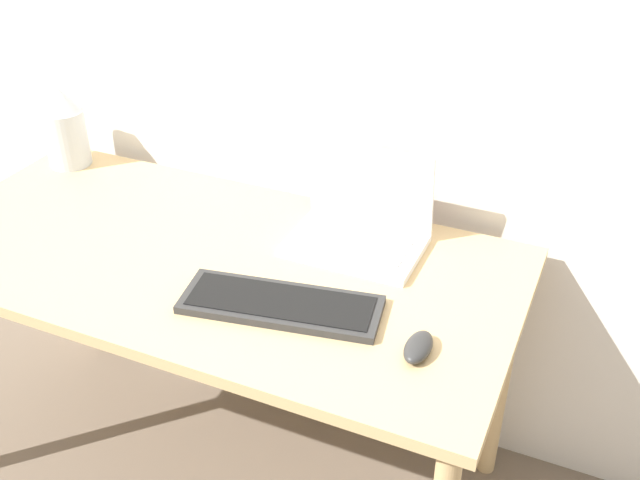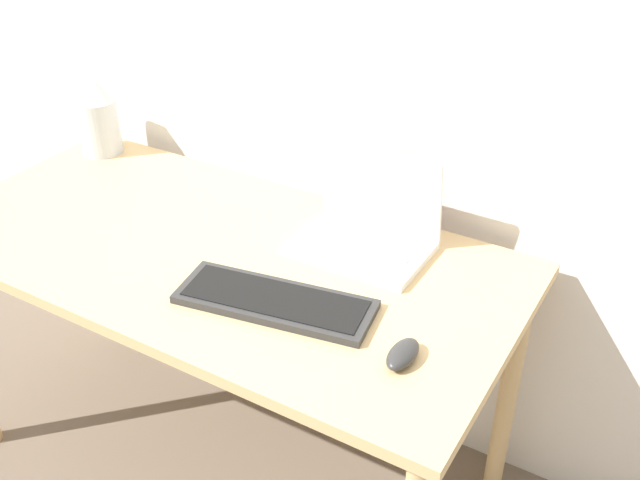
{
  "view_description": "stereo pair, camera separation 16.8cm",
  "coord_description": "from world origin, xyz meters",
  "px_view_note": "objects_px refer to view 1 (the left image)",
  "views": [
    {
      "loc": [
        0.86,
        -0.91,
        1.74
      ],
      "look_at": [
        0.28,
        0.39,
        0.85
      ],
      "focal_mm": 42.0,
      "sensor_mm": 36.0,
      "label": 1
    },
    {
      "loc": [
        1.0,
        -0.83,
        1.74
      ],
      "look_at": [
        0.28,
        0.39,
        0.85
      ],
      "focal_mm": 42.0,
      "sensor_mm": 36.0,
      "label": 2
    }
  ],
  "objects_px": {
    "vase": "(65,127)",
    "mouse": "(418,347)",
    "laptop": "(360,224)",
    "keyboard": "(281,304)"
  },
  "relations": [
    {
      "from": "laptop",
      "to": "vase",
      "type": "relative_size",
      "value": 1.36
    },
    {
      "from": "keyboard",
      "to": "vase",
      "type": "height_order",
      "value": "vase"
    },
    {
      "from": "vase",
      "to": "mouse",
      "type": "bearing_deg",
      "value": -18.59
    },
    {
      "from": "mouse",
      "to": "vase",
      "type": "distance_m",
      "value": 1.28
    },
    {
      "from": "laptop",
      "to": "vase",
      "type": "xyz_separation_m",
      "value": [
        -0.95,
        0.06,
        0.06
      ]
    },
    {
      "from": "laptop",
      "to": "mouse",
      "type": "distance_m",
      "value": 0.43
    },
    {
      "from": "vase",
      "to": "keyboard",
      "type": "bearing_deg",
      "value": -23.3
    },
    {
      "from": "laptop",
      "to": "keyboard",
      "type": "relative_size",
      "value": 0.71
    },
    {
      "from": "laptop",
      "to": "keyboard",
      "type": "bearing_deg",
      "value": -100.38
    },
    {
      "from": "laptop",
      "to": "mouse",
      "type": "height_order",
      "value": "laptop"
    }
  ]
}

